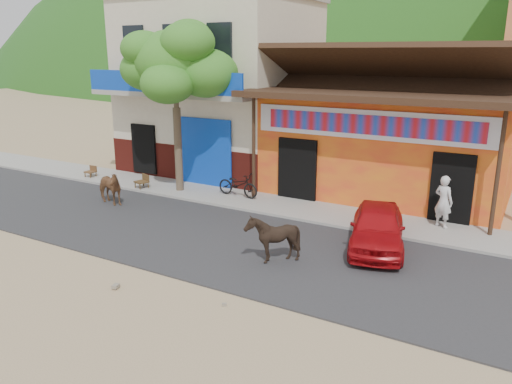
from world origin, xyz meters
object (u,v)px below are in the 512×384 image
cow_tan (108,187)px  pedestrian (443,202)px  cow_dark (273,238)px  cafe_chair_left (141,176)px  cafe_chair_right (90,167)px  red_car (377,227)px  scooter (238,185)px  tree (176,108)px

cow_tan → pedestrian: size_ratio=0.90×
pedestrian → cow_dark: bearing=79.4°
cafe_chair_left → cafe_chair_right: (-3.00, 0.27, -0.06)m
red_car → cafe_chair_right: red_car is taller
cafe_chair_left → pedestrian: bearing=23.3°
red_car → cafe_chair_right: bearing=157.9°
cow_tan → cafe_chair_right: size_ratio=1.69×
cow_dark → scooter: cow_dark is taller
cow_tan → scooter: cow_tan is taller
tree → scooter: size_ratio=3.72×
tree → scooter: tree is taller
cow_dark → red_car: size_ratio=0.36×
cow_tan → tree: bearing=-14.8°
scooter → cow_dark: bearing=-136.0°
red_car → cow_tan: bearing=169.1°
tree → pedestrian: 9.39m
cow_tan → cafe_chair_left: 1.92m
cow_tan → scooter: bearing=-40.8°
red_car → cafe_chair_right: size_ratio=4.13×
tree → cafe_chair_right: tree is taller
red_car → pedestrian: bearing=47.3°
scooter → cafe_chair_left: cafe_chair_left is taller
red_car → cafe_chair_left: size_ratio=3.62×
cafe_chair_right → cow_tan: bearing=-32.3°
tree → cow_dark: (5.95, -3.89, -2.47)m
cow_tan → red_car: cow_tan is taller
cow_tan → cafe_chair_left: (-0.26, 1.90, -0.04)m
red_car → scooter: 5.95m
scooter → cafe_chair_left: 3.80m
cow_dark → cafe_chair_right: bearing=-111.5°
cow_tan → scooter: (3.45, 2.75, -0.08)m
tree → cafe_chair_right: 5.11m
tree → red_car: 8.46m
cow_dark → cafe_chair_left: (-7.35, 3.39, -0.07)m
cafe_chair_left → scooter: bearing=30.2°
cow_dark → red_car: bearing=136.0°
tree → cafe_chair_right: size_ratio=7.35×
pedestrian → cafe_chair_right: (-13.50, -0.83, -0.36)m
pedestrian → cow_tan: bearing=40.8°
pedestrian → cafe_chair_left: 10.56m
cow_dark → cafe_chair_left: bearing=-116.9°
pedestrian → tree: bearing=28.2°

